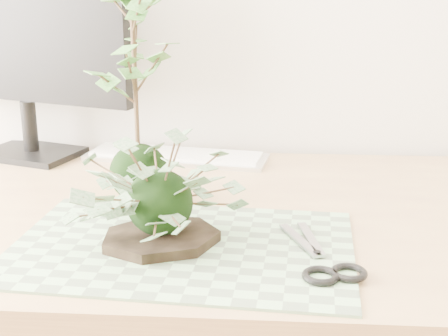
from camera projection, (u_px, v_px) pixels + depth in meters
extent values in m
cube|color=tan|center=(187.00, 219.00, 1.06)|extent=(1.60, 0.70, 0.04)
cube|color=#586C53|center=(182.00, 246.00, 0.90)|extent=(0.51, 0.36, 0.00)
cylinder|color=black|center=(161.00, 238.00, 0.90)|extent=(0.23, 0.23, 0.01)
sphere|color=black|center=(160.00, 202.00, 0.89)|extent=(0.10, 0.10, 0.10)
sphere|color=black|center=(139.00, 173.00, 1.07)|extent=(0.10, 0.10, 0.10)
cylinder|color=#3C2B1A|center=(135.00, 88.00, 1.03)|extent=(0.01, 0.01, 0.25)
cube|color=silver|center=(176.00, 157.00, 1.33)|extent=(0.40, 0.17, 0.01)
cube|color=silver|center=(176.00, 154.00, 1.33)|extent=(0.37, 0.15, 0.01)
cube|color=black|center=(32.00, 153.00, 1.35)|extent=(0.23, 0.20, 0.01)
cylinder|color=black|center=(30.00, 126.00, 1.33)|extent=(0.03, 0.03, 0.11)
cube|color=black|center=(22.00, 25.00, 1.28)|extent=(0.47, 0.18, 0.31)
cube|color=gray|center=(311.00, 240.00, 0.91)|extent=(0.06, 0.11, 0.00)
cube|color=gray|center=(322.00, 241.00, 0.91)|extent=(0.03, 0.12, 0.00)
torus|color=black|center=(308.00, 274.00, 0.80)|extent=(0.06, 0.06, 0.01)
torus|color=black|center=(338.00, 275.00, 0.80)|extent=(0.06, 0.06, 0.01)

